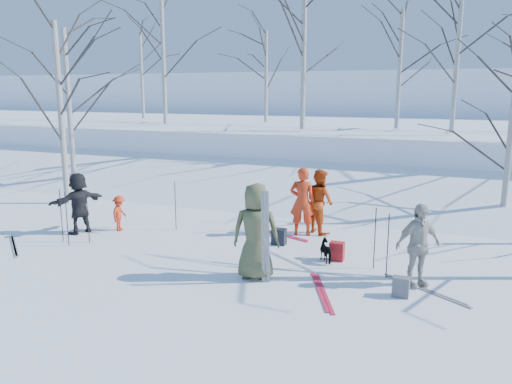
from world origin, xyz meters
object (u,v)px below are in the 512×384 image
at_px(skier_olive_center, 256,231).
at_px(skier_redor_behind, 320,201).
at_px(dog, 327,251).
at_px(skier_red_north, 302,201).
at_px(skier_grey_west, 79,203).
at_px(skier_cream_east, 418,245).
at_px(backpack_grey, 401,287).
at_px(backpack_dark, 279,237).
at_px(skier_red_seated, 119,213).
at_px(backpack_red, 337,251).

height_order(skier_olive_center, skier_redor_behind, skier_olive_center).
bearing_deg(dog, skier_red_north, -97.26).
bearing_deg(dog, skier_grey_west, -37.45).
bearing_deg(skier_cream_east, backpack_grey, -148.00).
relative_size(skier_olive_center, dog, 3.33).
distance_m(backpack_grey, backpack_dark, 3.83).
relative_size(skier_grey_west, backpack_dark, 4.10).
height_order(skier_red_seated, skier_grey_west, skier_grey_west).
relative_size(skier_red_north, skier_cream_east, 1.09).
bearing_deg(skier_cream_east, backpack_red, 112.98).
bearing_deg(skier_red_seated, skier_grey_west, 114.25).
height_order(skier_grey_west, backpack_red, skier_grey_west).
xyz_separation_m(skier_cream_east, backpack_grey, (-0.21, -0.66, -0.64)).
height_order(dog, backpack_dark, dog).
distance_m(skier_olive_center, dog, 2.01).
xyz_separation_m(skier_olive_center, dog, (1.11, 1.51, -0.73)).
xyz_separation_m(skier_grey_west, dog, (6.70, 0.27, -0.57)).
distance_m(skier_cream_east, backpack_red, 2.07).
distance_m(skier_red_north, skier_cream_east, 4.01).
bearing_deg(skier_grey_west, skier_olive_center, 97.17).
distance_m(skier_red_seated, backpack_dark, 4.48).
relative_size(skier_redor_behind, backpack_grey, 4.53).
bearing_deg(backpack_dark, dog, -28.88).
relative_size(skier_red_seated, backpack_red, 2.30).
height_order(dog, backpack_grey, dog).
bearing_deg(skier_redor_behind, backpack_dark, 106.16).
bearing_deg(skier_red_seated, skier_olive_center, -122.24).
bearing_deg(backpack_dark, skier_cream_east, -23.93).
height_order(skier_red_seated, backpack_grey, skier_red_seated).
bearing_deg(backpack_grey, skier_olive_center, -177.24).
distance_m(skier_red_north, backpack_red, 2.23).
relative_size(skier_grey_west, backpack_grey, 4.31).
xyz_separation_m(skier_red_north, backpack_red, (1.33, -1.65, -0.69)).
relative_size(skier_red_seated, backpack_grey, 2.54).
height_order(skier_red_seated, dog, skier_red_seated).
height_order(skier_cream_east, skier_grey_west, skier_cream_east).
distance_m(dog, backpack_grey, 2.22).
bearing_deg(backpack_red, skier_redor_behind, 115.40).
relative_size(skier_red_north, backpack_red, 4.30).
relative_size(skier_grey_west, backpack_red, 3.90).
bearing_deg(backpack_grey, skier_grey_west, 172.57).
relative_size(backpack_red, backpack_dark, 1.05).
relative_size(skier_redor_behind, skier_cream_east, 1.04).
xyz_separation_m(backpack_red, backpack_dark, (-1.60, 0.62, -0.01)).
relative_size(backpack_red, backpack_grey, 1.11).
bearing_deg(skier_grey_west, skier_redor_behind, 132.33).
bearing_deg(backpack_red, backpack_grey, -44.56).
bearing_deg(backpack_dark, skier_grey_west, -168.67).
distance_m(skier_olive_center, backpack_red, 2.25).
xyz_separation_m(skier_redor_behind, backpack_red, (0.97, -2.03, -0.65)).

